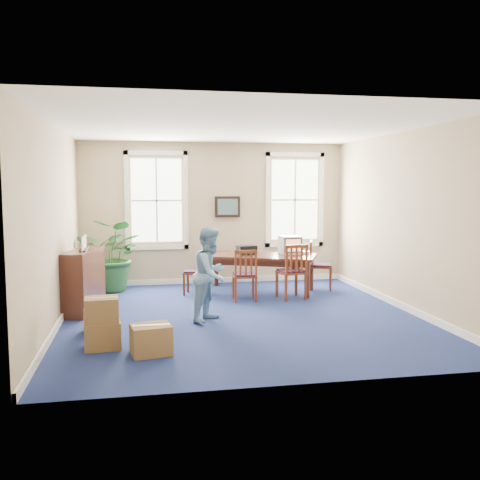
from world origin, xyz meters
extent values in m
plane|color=navy|center=(0.00, 0.00, 0.00)|extent=(6.50, 6.50, 0.00)
plane|color=white|center=(0.00, 0.00, 3.20)|extent=(6.50, 6.50, 0.00)
plane|color=tan|center=(0.00, 3.25, 1.60)|extent=(6.50, 0.00, 6.50)
plane|color=tan|center=(0.00, -3.25, 1.60)|extent=(6.50, 0.00, 6.50)
plane|color=tan|center=(-3.00, 0.00, 1.60)|extent=(0.00, 6.50, 6.50)
plane|color=tan|center=(3.00, 0.00, 1.60)|extent=(0.00, 6.50, 6.50)
cube|color=white|center=(0.00, 3.22, 0.06)|extent=(6.00, 0.04, 0.12)
cube|color=white|center=(-2.97, 0.00, 0.06)|extent=(0.04, 6.50, 0.12)
cube|color=white|center=(2.97, 0.00, 0.06)|extent=(0.04, 6.50, 0.12)
cube|color=white|center=(1.77, 2.01, 0.81)|extent=(0.23, 0.27, 0.06)
cube|color=black|center=(0.52, 2.06, 0.88)|extent=(0.43, 0.32, 0.20)
imported|color=#709FC4|center=(-0.54, -0.21, 0.78)|extent=(0.93, 0.96, 1.56)
cube|color=#432017|center=(-2.68, 0.88, 0.55)|extent=(0.66, 1.45, 1.10)
imported|color=#225425|center=(-2.24, 2.66, 0.77)|extent=(1.74, 1.65, 1.53)
camera|label=1|loc=(-1.68, -8.84, 2.23)|focal=40.00mm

